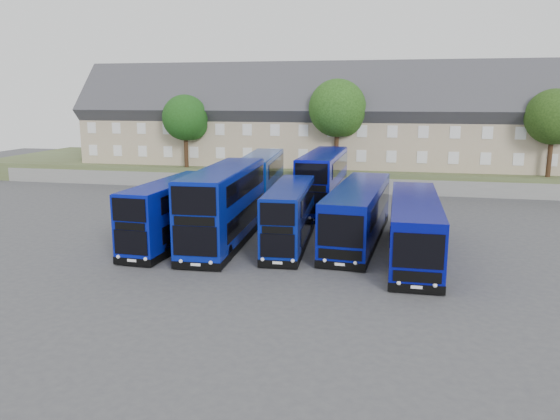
# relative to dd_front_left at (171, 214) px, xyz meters

# --- Properties ---
(ground) EXTENTS (120.00, 120.00, 0.00)m
(ground) POSITION_rel_dd_front_left_xyz_m (6.16, -2.17, -2.00)
(ground) COLOR #404045
(ground) RESTS_ON ground
(retaining_wall) EXTENTS (70.00, 0.40, 1.50)m
(retaining_wall) POSITION_rel_dd_front_left_xyz_m (6.16, 21.83, -1.25)
(retaining_wall) COLOR slate
(retaining_wall) RESTS_ON ground
(earth_bank) EXTENTS (80.00, 20.00, 2.00)m
(earth_bank) POSITION_rel_dd_front_left_xyz_m (6.16, 31.83, -1.00)
(earth_bank) COLOR #525932
(earth_bank) RESTS_ON ground
(terrace_row) EXTENTS (66.00, 10.40, 11.20)m
(terrace_row) POSITION_rel_dd_front_left_xyz_m (12.16, 27.83, 4.59)
(terrace_row) COLOR tan
(terrace_row) RESTS_ON earth_bank
(dd_front_left) EXTENTS (2.86, 10.39, 4.09)m
(dd_front_left) POSITION_rel_dd_front_left_xyz_m (0.00, 0.00, 0.00)
(dd_front_left) COLOR #08159A
(dd_front_left) RESTS_ON ground
(dd_front_mid) EXTENTS (3.30, 12.41, 4.89)m
(dd_front_mid) POSITION_rel_dd_front_left_xyz_m (3.29, 1.02, 0.40)
(dd_front_mid) COLOR #081A95
(dd_front_mid) RESTS_ON ground
(dd_front_right) EXTENTS (2.77, 9.93, 3.90)m
(dd_front_right) POSITION_rel_dd_front_left_xyz_m (7.59, 1.02, -0.09)
(dd_front_right) COLOR navy
(dd_front_right) RESTS_ON ground
(dd_rear_left) EXTENTS (3.53, 11.52, 4.51)m
(dd_rear_left) POSITION_rel_dd_front_left_xyz_m (2.76, 13.16, 0.21)
(dd_rear_left) COLOR #082F92
(dd_rear_left) RESTS_ON ground
(dd_rear_right) EXTENTS (2.99, 12.11, 4.79)m
(dd_rear_right) POSITION_rel_dd_front_left_xyz_m (8.14, 13.20, 0.35)
(dd_rear_right) COLOR #080DA1
(dd_rear_right) RESTS_ON ground
(coach_east_a) EXTENTS (3.83, 13.63, 3.68)m
(coach_east_a) POSITION_rel_dd_front_left_xyz_m (11.75, 3.26, -0.20)
(coach_east_a) COLOR #070F81
(coach_east_a) RESTS_ON ground
(coach_east_b) EXTENTS (2.78, 13.01, 3.55)m
(coach_east_b) POSITION_rel_dd_front_left_xyz_m (15.27, 0.14, -0.26)
(coach_east_b) COLOR #070B82
(coach_east_b) RESTS_ON ground
(tree_west) EXTENTS (4.80, 4.80, 7.65)m
(tree_west) POSITION_rel_dd_front_left_xyz_m (-7.70, 22.93, 5.05)
(tree_west) COLOR #382314
(tree_west) RESTS_ON earth_bank
(tree_mid) EXTENTS (5.76, 5.76, 9.18)m
(tree_mid) POSITION_rel_dd_front_left_xyz_m (8.30, 23.43, 6.06)
(tree_mid) COLOR #382314
(tree_mid) RESTS_ON earth_bank
(tree_east) EXTENTS (5.12, 5.12, 8.16)m
(tree_east) POSITION_rel_dd_front_left_xyz_m (28.30, 22.93, 5.38)
(tree_east) COLOR #382314
(tree_east) RESTS_ON earth_bank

